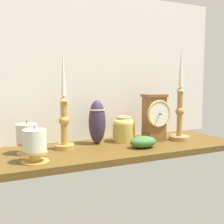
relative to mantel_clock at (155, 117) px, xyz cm
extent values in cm
cube|color=brown|center=(-18.55, -2.04, -11.88)|extent=(100.00, 36.00, 2.40)
cube|color=silver|center=(-18.55, 16.46, 21.82)|extent=(120.00, 2.00, 65.00)
cube|color=brown|center=(0.00, 0.50, -1.00)|extent=(8.67, 6.64, 19.35)
cube|color=brown|center=(0.00, 0.50, 9.28)|extent=(9.71, 7.44, 1.20)
torus|color=#D2AF55|center=(0.00, -3.22, 1.67)|extent=(11.73, 1.07, 11.73)
cylinder|color=white|center=(0.00, -3.32, 1.67)|extent=(9.81, 0.40, 9.81)
cube|color=black|center=(0.00, -3.62, 1.67)|extent=(1.23, 3.78, 0.30)
cylinder|color=#B3873D|center=(-40.22, 2.11, -9.78)|extent=(7.68, 7.68, 1.80)
cylinder|color=#B3873D|center=(-40.22, 2.11, -0.44)|extent=(2.56, 2.56, 16.88)
sphere|color=#B3873D|center=(-40.22, 2.11, 0.41)|extent=(4.10, 4.10, 4.10)
cone|color=#B3873D|center=(-40.22, 2.11, 9.00)|extent=(4.10, 4.10, 2.00)
cone|color=white|center=(-40.22, 2.11, 19.15)|extent=(2.07, 2.07, 18.29)
cylinder|color=#B17D49|center=(11.01, -3.25, -9.78)|extent=(8.91, 8.91, 1.80)
cylinder|color=#B17D49|center=(11.01, -3.25, 1.15)|extent=(2.42, 2.42, 20.05)
sphere|color=#B17D49|center=(11.01, -3.25, 2.15)|extent=(3.87, 3.87, 3.87)
cone|color=#B17D49|center=(11.01, -3.25, 12.17)|extent=(3.87, 3.87, 2.00)
cone|color=silver|center=(11.01, -3.25, 22.20)|extent=(2.33, 2.33, 18.06)
cylinder|color=#D2B551|center=(-12.78, 4.79, -6.56)|extent=(9.72, 9.72, 8.24)
ellipsoid|color=#D2B551|center=(-12.78, 4.79, -2.44)|extent=(9.24, 9.24, 4.62)
torus|color=#D2B551|center=(-12.78, 4.79, -0.13)|extent=(6.31, 6.31, 0.96)
cylinder|color=gold|center=(-54.03, -11.41, -9.03)|extent=(3.59, 3.59, 3.30)
cylinder|color=gold|center=(-54.03, -11.41, -10.28)|extent=(8.98, 8.98, 0.80)
cylinder|color=gold|center=(-54.03, -11.41, -7.38)|extent=(8.08, 8.08, 0.60)
cylinder|color=beige|center=(-54.03, -11.41, -3.45)|extent=(7.71, 7.71, 7.05)
cylinder|color=black|center=(-54.03, -11.41, 0.68)|extent=(0.30, 0.30, 1.20)
cylinder|color=#B18C46|center=(-54.44, 1.11, -8.82)|extent=(3.08, 3.08, 3.72)
cylinder|color=#B18C46|center=(-54.44, 1.11, -10.28)|extent=(7.71, 7.71, 0.80)
cylinder|color=#B18C46|center=(-54.44, 1.11, -6.96)|extent=(6.94, 6.94, 0.60)
cylinder|color=beige|center=(-54.44, 1.11, -3.17)|extent=(7.57, 7.57, 6.77)
cylinder|color=black|center=(-54.44, 1.11, 0.82)|extent=(0.30, 0.30, 1.20)
ellipsoid|color=#372941|center=(-25.02, 5.50, -1.48)|extent=(7.14, 7.14, 18.39)
torus|color=#CCB78C|center=(-25.02, 5.50, 3.67)|extent=(6.67, 6.67, 0.60)
ellipsoid|color=#386E35|center=(-11.54, -9.17, -8.36)|extent=(11.06, 7.74, 4.64)
camera|label=1|loc=(-71.41, -105.91, 15.98)|focal=46.72mm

